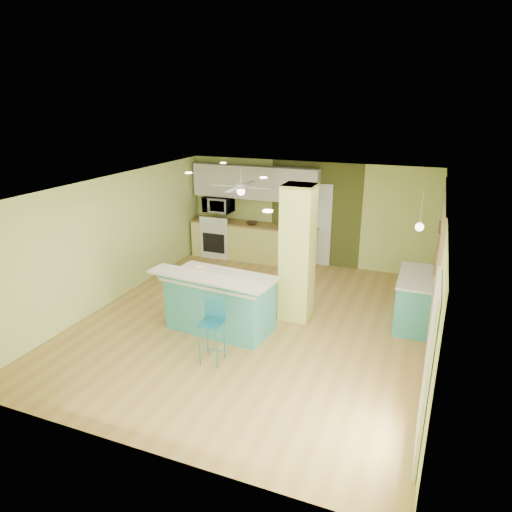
{
  "coord_description": "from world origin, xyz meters",
  "views": [
    {
      "loc": [
        2.81,
        -7.0,
        3.88
      ],
      "look_at": [
        -0.12,
        0.4,
        1.13
      ],
      "focal_mm": 32.0,
      "sensor_mm": 36.0,
      "label": 1
    }
  ],
  "objects_px": {
    "canister": "(199,271)",
    "peninsula": "(220,302)",
    "bar_stool": "(213,319)",
    "fruit_bowl": "(252,223)",
    "side_counter": "(414,299)"
  },
  "relations": [
    {
      "from": "peninsula",
      "to": "canister",
      "type": "distance_m",
      "value": 0.65
    },
    {
      "from": "canister",
      "to": "side_counter",
      "type": "bearing_deg",
      "value": 23.5
    },
    {
      "from": "bar_stool",
      "to": "side_counter",
      "type": "bearing_deg",
      "value": 38.88
    },
    {
      "from": "bar_stool",
      "to": "side_counter",
      "type": "height_order",
      "value": "bar_stool"
    },
    {
      "from": "fruit_bowl",
      "to": "side_counter",
      "type": "bearing_deg",
      "value": -27.44
    },
    {
      "from": "fruit_bowl",
      "to": "canister",
      "type": "xyz_separation_m",
      "value": [
        0.48,
        -3.61,
        0.08
      ]
    },
    {
      "from": "peninsula",
      "to": "bar_stool",
      "type": "relative_size",
      "value": 2.07
    },
    {
      "from": "side_counter",
      "to": "fruit_bowl",
      "type": "bearing_deg",
      "value": 152.56
    },
    {
      "from": "side_counter",
      "to": "canister",
      "type": "distance_m",
      "value": 3.89
    },
    {
      "from": "peninsula",
      "to": "fruit_bowl",
      "type": "relative_size",
      "value": 7.7
    },
    {
      "from": "bar_stool",
      "to": "fruit_bowl",
      "type": "height_order",
      "value": "bar_stool"
    },
    {
      "from": "side_counter",
      "to": "canister",
      "type": "height_order",
      "value": "canister"
    },
    {
      "from": "canister",
      "to": "peninsula",
      "type": "bearing_deg",
      "value": 3.09
    },
    {
      "from": "peninsula",
      "to": "canister",
      "type": "relative_size",
      "value": 13.88
    },
    {
      "from": "peninsula",
      "to": "fruit_bowl",
      "type": "distance_m",
      "value": 3.71
    }
  ]
}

